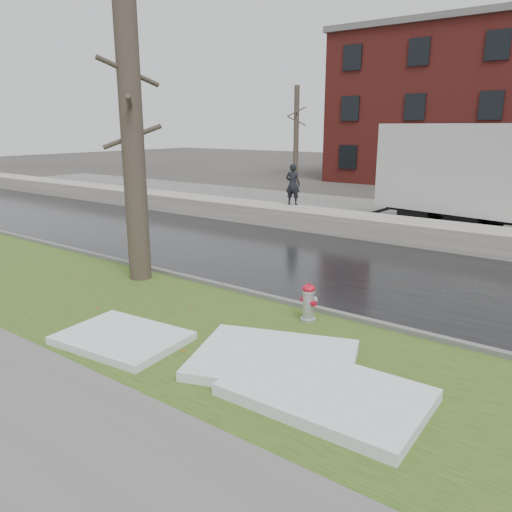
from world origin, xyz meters
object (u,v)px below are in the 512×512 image
Objects in this scene: tree at (133,140)px; box_truck at (508,179)px; fire_hydrant at (309,301)px; worker at (293,184)px.

box_truck is at bearing 59.04° from tree.
fire_hydrant is 0.12× the size of tree.
box_truck is 7.23× the size of worker.
worker is (-1.04, 8.92, -1.96)m from tree.
box_truck is at bearing 99.21° from fire_hydrant.
fire_hydrant is 0.48× the size of worker.
tree reaches higher than box_truck.
tree reaches higher than worker.
worker is (-7.53, -1.90, -0.51)m from box_truck.
box_truck is 7.78m from worker.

